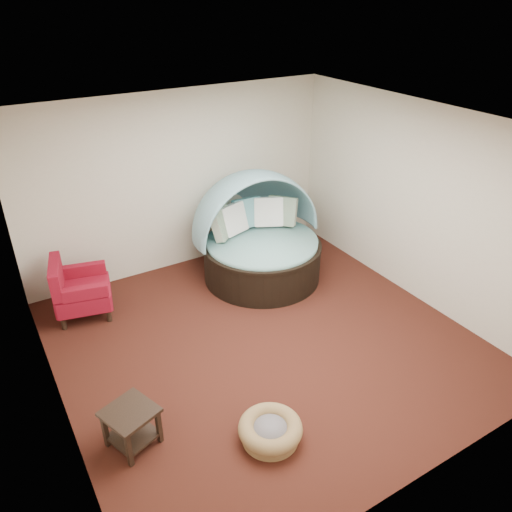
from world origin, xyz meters
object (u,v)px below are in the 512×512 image
pet_basket (270,430)px  side_table (131,422)px  red_armchair (78,290)px  canopy_daybed (259,230)px

pet_basket → side_table: 1.40m
side_table → red_armchair: bearing=87.2°
pet_basket → red_armchair: red_armchair is taller
pet_basket → red_armchair: bearing=108.6°
pet_basket → red_armchair: (-1.09, 3.23, 0.28)m
pet_basket → red_armchair: 3.42m
red_armchair → side_table: bearing=-79.6°
canopy_daybed → red_armchair: size_ratio=2.31×
canopy_daybed → side_table: bearing=-137.5°
canopy_daybed → side_table: (-2.84, -2.23, -0.49)m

